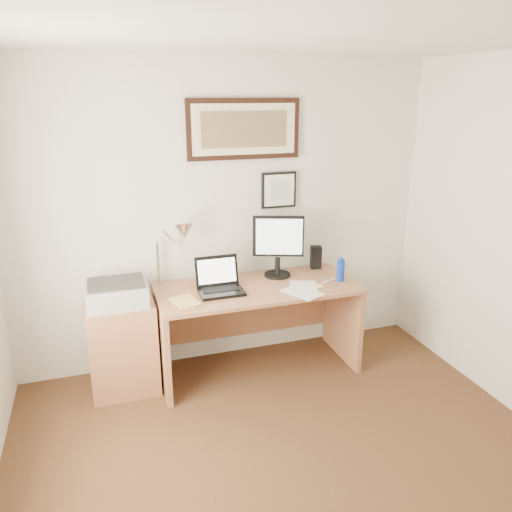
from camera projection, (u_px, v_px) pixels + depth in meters
name	position (u px, v px, depth m)	size (l,w,h in m)	color
ceiling	(353.00, 17.00, 1.92)	(4.00, 4.00, 0.00)	white
wall_back	(226.00, 217.00, 4.11)	(3.50, 0.02, 2.50)	silver
side_cabinet	(123.00, 347.00, 3.83)	(0.50, 0.40, 0.73)	#9B6141
water_bottle	(341.00, 270.00, 4.07)	(0.06, 0.06, 0.18)	#0E34B6
bottle_cap	(341.00, 259.00, 4.04)	(0.03, 0.03, 0.02)	#0E34B6
speaker	(316.00, 257.00, 4.37)	(0.09, 0.08, 0.20)	black
paper_sheet_a	(302.00, 292.00, 3.86)	(0.21, 0.30, 0.00)	white
paper_sheet_b	(304.00, 288.00, 3.95)	(0.22, 0.31, 0.00)	white
sticky_pad	(318.00, 286.00, 3.97)	(0.08, 0.08, 0.01)	#FFF178
marker_pen	(329.00, 281.00, 4.08)	(0.02, 0.02, 0.14)	silver
book	(174.00, 304.00, 3.62)	(0.17, 0.23, 0.02)	#DFC569
desk	(254.00, 309.00, 4.13)	(1.60, 0.70, 0.75)	#9B6141
laptop	(220.00, 284.00, 3.87)	(0.34, 0.29, 0.26)	black
lcd_monitor	(278.00, 243.00, 4.12)	(0.41, 0.22, 0.52)	black
printer	(117.00, 293.00, 3.67)	(0.44, 0.34, 0.18)	#AAAAAD
desk_lamp	(181.00, 234.00, 3.84)	(0.29, 0.27, 0.53)	silver
picture_large	(244.00, 129.00, 3.91)	(0.92, 0.04, 0.47)	black
picture_small	(279.00, 190.00, 4.16)	(0.30, 0.03, 0.30)	black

